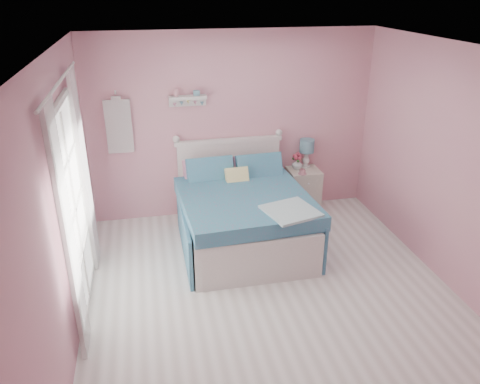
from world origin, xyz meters
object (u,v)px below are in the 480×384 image
object	(u,v)px
table_lamp	(307,148)
vase	(297,164)
bed	(242,215)
teacup	(302,172)
nightstand	(303,190)

from	to	relation	value
table_lamp	vase	distance (m)	0.27
bed	table_lamp	world-z (taller)	bed
bed	table_lamp	distance (m)	1.53
vase	teacup	size ratio (longest dim) A/B	1.76
table_lamp	teacup	distance (m)	0.39
table_lamp	bed	bearing A→B (deg)	-143.05
nightstand	table_lamp	world-z (taller)	table_lamp
nightstand	teacup	bearing A→B (deg)	-117.74
nightstand	vase	bearing A→B (deg)	148.97
teacup	table_lamp	bearing A→B (deg)	61.72
vase	teacup	distance (m)	0.21
vase	table_lamp	bearing A→B (deg)	20.99
nightstand	vase	world-z (taller)	vase
bed	teacup	distance (m)	1.20
bed	nightstand	world-z (taller)	bed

